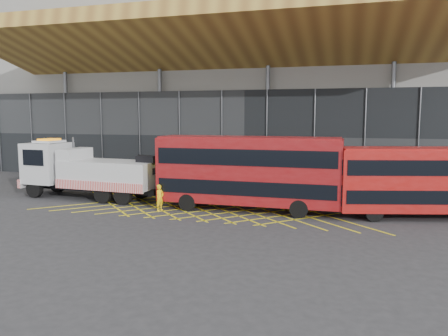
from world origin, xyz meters
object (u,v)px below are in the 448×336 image
(bus_second, at_px, (426,179))
(worker, at_px, (160,198))
(recovery_truck, at_px, (85,171))
(bus_towed, at_px, (248,170))

(bus_second, xyz_separation_m, worker, (-15.29, -2.43, -1.43))
(recovery_truck, height_order, bus_towed, bus_towed)
(bus_towed, relative_size, worker, 6.92)
(bus_second, distance_m, worker, 15.55)
(bus_towed, distance_m, worker, 5.66)
(recovery_truck, xyz_separation_m, bus_second, (22.07, 0.04, 0.29))
(bus_second, bearing_deg, bus_towed, 170.44)
(recovery_truck, relative_size, bus_towed, 1.09)
(bus_towed, relative_size, bus_second, 1.10)
(bus_towed, height_order, bus_second, bus_towed)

